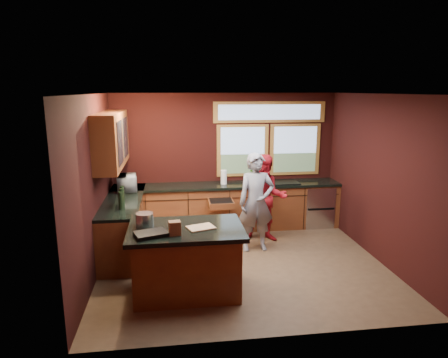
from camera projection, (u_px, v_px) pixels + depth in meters
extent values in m
plane|color=brown|center=(242.00, 263.00, 6.49)|extent=(4.50, 4.50, 0.00)
cube|color=black|center=(225.00, 160.00, 8.13)|extent=(4.50, 0.02, 2.70)
cube|color=black|center=(277.00, 225.00, 4.26)|extent=(4.50, 0.02, 2.70)
cube|color=black|center=(94.00, 187.00, 5.90)|extent=(0.02, 4.00, 2.70)
cube|color=black|center=(379.00, 178.00, 6.49)|extent=(0.02, 4.00, 2.70)
cube|color=silver|center=(244.00, 94.00, 5.90)|extent=(4.50, 4.00, 0.02)
cube|color=#788AA6|center=(243.00, 151.00, 8.12)|extent=(1.06, 0.02, 1.06)
cube|color=#788AA6|center=(295.00, 149.00, 8.26)|extent=(1.06, 0.02, 1.06)
cube|color=olive|center=(270.00, 112.00, 8.02)|extent=(2.30, 0.02, 0.42)
cube|color=#5D2916|center=(112.00, 140.00, 6.62)|extent=(0.36, 1.80, 0.90)
cube|color=#5D2916|center=(227.00, 207.00, 8.04)|extent=(4.50, 0.60, 0.88)
cube|color=black|center=(228.00, 185.00, 7.93)|extent=(4.50, 0.64, 0.05)
cube|color=#B7B7BC|center=(316.00, 205.00, 8.26)|extent=(0.60, 0.58, 0.85)
cube|color=black|center=(282.00, 184.00, 8.04)|extent=(0.66, 0.46, 0.05)
cube|color=#5D2916|center=(124.00, 226.00, 6.96)|extent=(0.60, 2.30, 0.88)
cube|color=black|center=(123.00, 200.00, 6.86)|extent=(0.64, 2.30, 0.05)
cube|color=#5D2916|center=(187.00, 262.00, 5.49)|extent=(1.40, 0.90, 0.88)
cube|color=black|center=(186.00, 230.00, 5.38)|extent=(1.55, 1.05, 0.06)
imported|color=slate|center=(256.00, 202.00, 6.88)|extent=(0.64, 0.43, 1.72)
imported|color=maroon|center=(266.00, 198.00, 7.31)|extent=(0.88, 0.74, 1.62)
imported|color=#999999|center=(127.00, 183.00, 7.39)|extent=(0.40, 0.55, 0.29)
imported|color=#999999|center=(258.00, 173.00, 8.02)|extent=(0.35, 0.30, 0.39)
cylinder|color=white|center=(224.00, 177.00, 7.89)|extent=(0.12, 0.12, 0.28)
cube|color=#AC8058|center=(201.00, 227.00, 5.35)|extent=(0.41, 0.35, 0.02)
cylinder|color=silver|center=(145.00, 219.00, 5.43)|extent=(0.24, 0.24, 0.18)
cube|color=brown|center=(175.00, 228.00, 5.09)|extent=(0.16, 0.14, 0.18)
cube|color=black|center=(151.00, 234.00, 5.07)|extent=(0.47, 0.40, 0.05)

